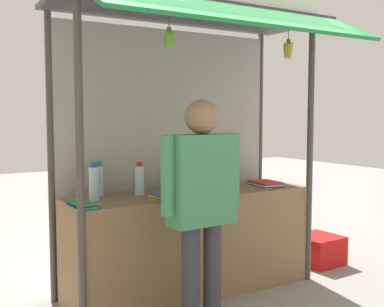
# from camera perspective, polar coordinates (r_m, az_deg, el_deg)

# --- Properties ---
(ground_plane) EXTENTS (20.00, 20.00, 0.00)m
(ground_plane) POSITION_cam_1_polar(r_m,az_deg,el_deg) (4.59, 0.00, -16.03)
(ground_plane) COLOR gray
(stall_counter) EXTENTS (2.28, 0.64, 0.92)m
(stall_counter) POSITION_cam_1_polar(r_m,az_deg,el_deg) (4.45, 0.00, -10.47)
(stall_counter) COLOR olive
(stall_counter) RESTS_ON ground
(stall_structure) EXTENTS (2.48, 1.49, 2.87)m
(stall_structure) POSITION_cam_1_polar(r_m,az_deg,el_deg) (4.39, -0.78, 5.97)
(stall_structure) COLOR #4C4742
(stall_structure) RESTS_ON ground
(water_bottle_right) EXTENTS (0.08, 0.08, 0.27)m
(water_bottle_right) POSITION_cam_1_polar(r_m,az_deg,el_deg) (4.45, -1.14, -2.75)
(water_bottle_right) COLOR silver
(water_bottle_right) RESTS_ON stall_counter
(water_bottle_back_left) EXTENTS (0.08, 0.08, 0.28)m
(water_bottle_back_left) POSITION_cam_1_polar(r_m,az_deg,el_deg) (4.62, 0.14, -2.40)
(water_bottle_back_left) COLOR silver
(water_bottle_back_left) RESTS_ON stall_counter
(water_bottle_mid_left) EXTENTS (0.08, 0.08, 0.30)m
(water_bottle_mid_left) POSITION_cam_1_polar(r_m,az_deg,el_deg) (4.21, -11.01, -3.09)
(water_bottle_mid_left) COLOR silver
(water_bottle_mid_left) RESTS_ON stall_counter
(water_bottle_mid_right) EXTENTS (0.08, 0.08, 0.29)m
(water_bottle_mid_right) POSITION_cam_1_polar(r_m,az_deg,el_deg) (4.21, -6.26, -3.09)
(water_bottle_mid_right) COLOR silver
(water_bottle_mid_right) RESTS_ON stall_counter
(water_bottle_far_right) EXTENTS (0.09, 0.09, 0.31)m
(water_bottle_far_right) POSITION_cam_1_polar(r_m,az_deg,el_deg) (4.01, -11.53, -3.41)
(water_bottle_far_right) COLOR silver
(water_bottle_far_right) RESTS_ON stall_counter
(water_bottle_front_left) EXTENTS (0.07, 0.07, 0.26)m
(water_bottle_front_left) POSITION_cam_1_polar(r_m,az_deg,el_deg) (4.62, 4.58, -2.56)
(water_bottle_front_left) COLOR silver
(water_bottle_front_left) RESTS_ON stall_counter
(magazine_stack_center) EXTENTS (0.26, 0.33, 0.05)m
(magazine_stack_center) POSITION_cam_1_polar(r_m,az_deg,el_deg) (4.75, 8.68, -3.57)
(magazine_stack_center) COLOR white
(magazine_stack_center) RESTS_ON stall_counter
(magazine_stack_back_right) EXTENTS (0.25, 0.30, 0.04)m
(magazine_stack_back_right) POSITION_cam_1_polar(r_m,az_deg,el_deg) (3.98, -2.83, -5.19)
(magazine_stack_back_right) COLOR yellow
(magazine_stack_back_right) RESTS_ON stall_counter
(magazine_stack_left) EXTENTS (0.19, 0.27, 0.07)m
(magazine_stack_left) POSITION_cam_1_polar(r_m,az_deg,el_deg) (4.34, 3.69, -4.15)
(magazine_stack_left) COLOR yellow
(magazine_stack_left) RESTS_ON stall_counter
(magazine_stack_rear_center) EXTENTS (0.20, 0.30, 0.03)m
(magazine_stack_rear_center) POSITION_cam_1_polar(r_m,az_deg,el_deg) (3.75, -12.88, -5.98)
(magazine_stack_rear_center) COLOR blue
(magazine_stack_rear_center) RESTS_ON stall_counter
(banana_bunch_inner_left) EXTENTS (0.09, 0.09, 0.27)m
(banana_bunch_inner_left) POSITION_cam_1_polar(r_m,az_deg,el_deg) (3.74, -2.74, 13.40)
(banana_bunch_inner_left) COLOR #332D23
(banana_bunch_leftmost) EXTENTS (0.10, 0.10, 0.27)m
(banana_bunch_leftmost) POSITION_cam_1_polar(r_m,az_deg,el_deg) (4.45, 11.34, 11.93)
(banana_bunch_leftmost) COLOR #332D23
(vendor_person) EXTENTS (0.66, 0.25, 1.73)m
(vendor_person) POSITION_cam_1_polar(r_m,az_deg,el_deg) (3.49, 1.15, -4.96)
(vendor_person) COLOR #383842
(vendor_person) RESTS_ON ground
(plastic_crate) EXTENTS (0.46, 0.46, 0.31)m
(plastic_crate) POSITION_cam_1_polar(r_m,az_deg,el_deg) (5.50, 14.76, -10.98)
(plastic_crate) COLOR red
(plastic_crate) RESTS_ON ground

